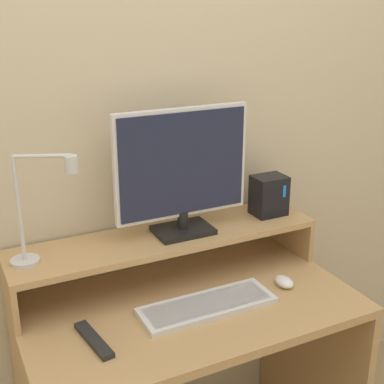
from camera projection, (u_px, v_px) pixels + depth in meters
name	position (u px, v px, depth m)	size (l,w,h in m)	color
wall_back	(146.00, 129.00, 1.84)	(6.00, 0.05, 2.50)	beige
desk	(190.00, 362.00, 1.80)	(1.07, 0.61, 0.75)	tan
monitor_shelf	(167.00, 242.00, 1.82)	(1.07, 0.25, 0.17)	tan
monitor	(182.00, 170.00, 1.76)	(0.47, 0.14, 0.43)	black
desk_lamp	(40.00, 210.00, 1.57)	(0.21, 0.13, 0.34)	silver
router_dock	(269.00, 195.00, 1.96)	(0.12, 0.10, 0.15)	black
keyboard	(207.00, 305.00, 1.69)	(0.44, 0.15, 0.02)	silver
mouse	(284.00, 282.00, 1.81)	(0.05, 0.08, 0.03)	white
remote_control	(94.00, 340.00, 1.52)	(0.06, 0.20, 0.02)	black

